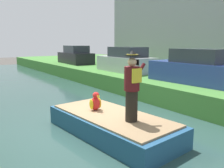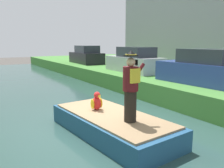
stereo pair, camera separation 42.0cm
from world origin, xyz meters
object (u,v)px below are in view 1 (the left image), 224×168
(parked_car_silver, at_px, (126,61))
(parked_car_blue, at_px, (196,68))
(person_pirate, at_px, (132,87))
(parked_car_dark, at_px, (76,56))
(boat, at_px, (112,124))
(parrot_plush, at_px, (95,102))

(parked_car_silver, bearing_deg, parked_car_blue, -90.00)
(person_pirate, bearing_deg, parked_car_silver, 62.81)
(person_pirate, relative_size, parked_car_blue, 0.45)
(parked_car_silver, height_order, parked_car_dark, same)
(person_pirate, bearing_deg, boat, 106.21)
(person_pirate, relative_size, parked_car_dark, 0.45)
(parrot_plush, height_order, parked_car_dark, parked_car_dark)
(boat, bearing_deg, parked_car_blue, 10.71)
(person_pirate, bearing_deg, parked_car_blue, 29.35)
(boat, height_order, parrot_plush, parrot_plush)
(parked_car_silver, bearing_deg, parrot_plush, -135.38)
(person_pirate, distance_m, parked_car_silver, 8.53)
(boat, height_order, person_pirate, person_pirate)
(parrot_plush, relative_size, parked_car_silver, 0.14)
(person_pirate, height_order, parked_car_dark, person_pirate)
(parked_car_silver, bearing_deg, boat, -131.39)
(boat, distance_m, parked_car_silver, 8.06)
(parrot_plush, bearing_deg, parked_car_dark, 66.00)
(parrot_plush, relative_size, parked_car_blue, 0.14)
(boat, relative_size, parked_car_silver, 1.08)
(parked_car_silver, bearing_deg, parked_car_dark, 90.00)
(parked_car_blue, bearing_deg, parrot_plush, -176.01)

